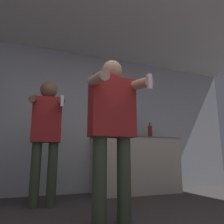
{
  "coord_description": "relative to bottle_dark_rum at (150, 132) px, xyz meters",
  "views": [
    {
      "loc": [
        -0.73,
        -1.2,
        0.61
      ],
      "look_at": [
        0.05,
        0.81,
        1.05
      ],
      "focal_mm": 35.0,
      "sensor_mm": 36.0,
      "label": 1
    }
  ],
  "objects": [
    {
      "name": "bottle_brown_liquor",
      "position": [
        -0.45,
        0.0,
        0.0
      ],
      "size": [
        0.07,
        0.07,
        0.33
      ],
      "color": "silver",
      "rests_on": "counter"
    },
    {
      "name": "ceiling_slab",
      "position": [
        -1.44,
        -1.05,
        1.5
      ],
      "size": [
        7.0,
        3.17,
        0.05
      ],
      "color": "silver",
      "rests_on": "wall_back"
    },
    {
      "name": "counter",
      "position": [
        -0.34,
        -0.03,
        -0.6
      ],
      "size": [
        1.52,
        0.64,
        0.95
      ],
      "color": "#BCB29E",
      "rests_on": "ground_plane"
    },
    {
      "name": "person_woman_foreground",
      "position": [
        -1.39,
        -1.58,
        -0.13
      ],
      "size": [
        0.53,
        0.5,
        1.6
      ],
      "color": "#38422D",
      "rests_on": "ground_plane"
    },
    {
      "name": "bottle_clear_vodka",
      "position": [
        -0.35,
        0.0,
        -0.03
      ],
      "size": [
        0.09,
        0.09,
        0.24
      ],
      "color": "#194723",
      "rests_on": "counter"
    },
    {
      "name": "wall_back",
      "position": [
        -1.44,
        0.3,
        0.2
      ],
      "size": [
        7.0,
        0.06,
        2.55
      ],
      "color": "#B2B7BC",
      "rests_on": "ground_plane"
    },
    {
      "name": "person_man_side",
      "position": [
        -1.93,
        -0.6,
        -0.11
      ],
      "size": [
        0.47,
        0.46,
        1.62
      ],
      "color": "#38422D",
      "rests_on": "ground_plane"
    },
    {
      "name": "bottle_dark_rum",
      "position": [
        0.0,
        0.0,
        0.0
      ],
      "size": [
        0.08,
        0.08,
        0.3
      ],
      "color": "maroon",
      "rests_on": "counter"
    }
  ]
}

